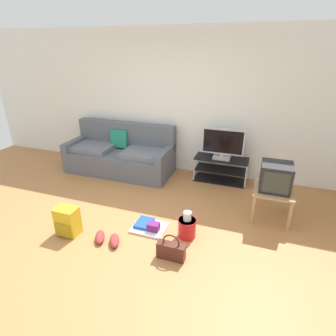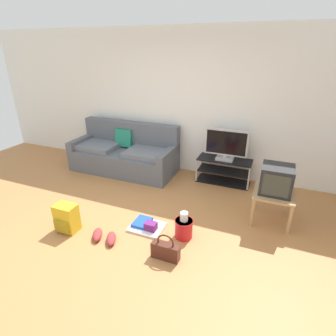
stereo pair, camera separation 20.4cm
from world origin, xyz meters
TOP-DOWN VIEW (x-y plane):
  - ground_plane at (0.00, 0.00)m, footprint 9.00×9.80m
  - wall_back at (0.00, 2.45)m, footprint 9.00×0.10m
  - couch at (-1.06, 1.93)m, footprint 2.11×0.89m
  - tv_stand at (0.94, 2.13)m, footprint 0.98×0.40m
  - flat_tv at (0.94, 2.11)m, footprint 0.76×0.22m
  - side_table at (1.83, 1.14)m, footprint 0.55×0.55m
  - crt_tv at (1.83, 1.16)m, footprint 0.42×0.42m
  - backpack at (-0.75, -0.16)m, footprint 0.30×0.27m
  - handbag at (0.72, -0.16)m, footprint 0.34×0.11m
  - cleaning_bucket at (0.79, 0.30)m, footprint 0.25×0.25m
  - sneakers_pair at (-0.17, -0.15)m, footprint 0.46×0.30m
  - floor_tray at (0.24, 0.28)m, footprint 0.47×0.37m

SIDE VIEW (x-z plane):
  - ground_plane at x=0.00m, z-range -0.02..0.00m
  - floor_tray at x=0.24m, z-range -0.03..0.11m
  - sneakers_pair at x=-0.17m, z-range 0.00..0.09m
  - handbag at x=0.72m, z-range -0.05..0.29m
  - cleaning_bucket at x=0.79m, z-range -0.03..0.35m
  - backpack at x=-0.75m, z-range 0.00..0.39m
  - tv_stand at x=0.94m, z-range 0.00..0.46m
  - couch at x=-1.06m, z-range -0.13..0.82m
  - side_table at x=1.83m, z-range 0.16..0.63m
  - crt_tv at x=1.83m, z-range 0.46..0.86m
  - flat_tv at x=0.94m, z-range 0.46..1.02m
  - wall_back at x=0.00m, z-range 0.00..2.70m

